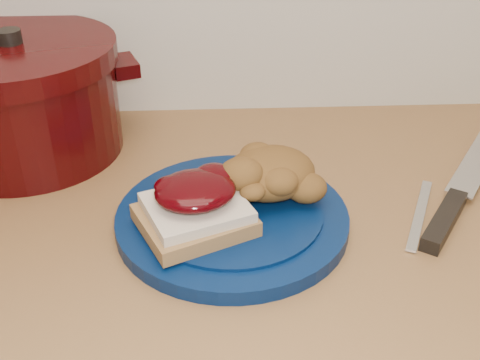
{
  "coord_description": "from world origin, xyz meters",
  "views": [
    {
      "loc": [
        -0.06,
        0.91,
        1.32
      ],
      "look_at": [
        -0.03,
        1.5,
        0.95
      ],
      "focal_mm": 45.0,
      "sensor_mm": 36.0,
      "label": 1
    }
  ],
  "objects_px": {
    "chef_knife": "(454,202)",
    "dutch_oven": "(22,98)",
    "pepper_grinder": "(38,99)",
    "plate": "(232,219)",
    "butter_knife": "(420,214)"
  },
  "relations": [
    {
      "from": "plate",
      "to": "butter_knife",
      "type": "bearing_deg",
      "value": 2.07
    },
    {
      "from": "butter_knife",
      "to": "dutch_oven",
      "type": "distance_m",
      "value": 0.55
    },
    {
      "from": "chef_knife",
      "to": "pepper_grinder",
      "type": "bearing_deg",
      "value": 103.54
    },
    {
      "from": "plate",
      "to": "pepper_grinder",
      "type": "xyz_separation_m",
      "value": [
        -0.27,
        0.23,
        0.06
      ]
    },
    {
      "from": "butter_knife",
      "to": "dutch_oven",
      "type": "xyz_separation_m",
      "value": [
        -0.51,
        0.19,
        0.08
      ]
    },
    {
      "from": "dutch_oven",
      "to": "chef_knife",
      "type": "bearing_deg",
      "value": -17.86
    },
    {
      "from": "chef_knife",
      "to": "dutch_oven",
      "type": "height_order",
      "value": "dutch_oven"
    },
    {
      "from": "pepper_grinder",
      "to": "dutch_oven",
      "type": "bearing_deg",
      "value": -114.67
    },
    {
      "from": "chef_knife",
      "to": "pepper_grinder",
      "type": "height_order",
      "value": "pepper_grinder"
    },
    {
      "from": "butter_knife",
      "to": "dutch_oven",
      "type": "height_order",
      "value": "dutch_oven"
    },
    {
      "from": "butter_knife",
      "to": "pepper_grinder",
      "type": "distance_m",
      "value": 0.54
    },
    {
      "from": "chef_knife",
      "to": "butter_knife",
      "type": "relative_size",
      "value": 1.82
    },
    {
      "from": "pepper_grinder",
      "to": "plate",
      "type": "bearing_deg",
      "value": -40.41
    },
    {
      "from": "plate",
      "to": "pepper_grinder",
      "type": "relative_size",
      "value": 2.12
    },
    {
      "from": "chef_knife",
      "to": "dutch_oven",
      "type": "bearing_deg",
      "value": 106.65
    }
  ]
}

